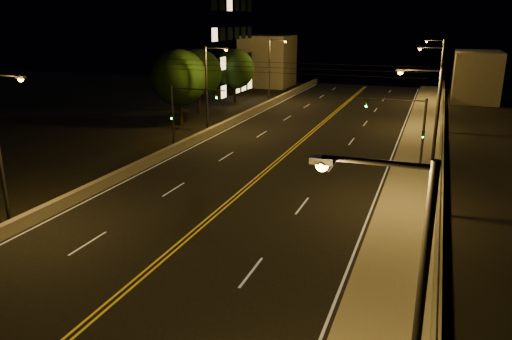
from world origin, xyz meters
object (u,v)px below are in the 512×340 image
(streetlight_3, at_px, (439,67))
(streetlight_1, at_px, (430,131))
(tree_0, at_px, (179,78))
(tree_1, at_px, (198,73))
(streetlight_4, at_px, (1,139))
(streetlight_2, at_px, (437,83))
(streetlight_0, at_px, (404,319))
(traffic_signal_right, at_px, (409,125))
(streetlight_6, at_px, (271,66))
(traffic_signal_left, at_px, (183,110))
(tree_2, at_px, (235,69))
(streetlight_5, at_px, (209,83))

(streetlight_3, bearing_deg, streetlight_1, -90.00)
(tree_0, height_order, tree_1, tree_0)
(streetlight_4, bearing_deg, streetlight_2, 57.67)
(tree_1, bearing_deg, streetlight_3, 32.75)
(streetlight_0, height_order, traffic_signal_right, streetlight_0)
(tree_0, bearing_deg, streetlight_4, -81.04)
(streetlight_1, relative_size, tree_0, 1.06)
(streetlight_2, height_order, streetlight_6, same)
(streetlight_3, bearing_deg, tree_0, -136.74)
(traffic_signal_left, bearing_deg, tree_2, 102.67)
(streetlight_2, bearing_deg, streetlight_6, 150.84)
(streetlight_5, distance_m, tree_0, 4.79)
(tree_0, distance_m, tree_2, 15.94)
(tree_0, bearing_deg, streetlight_5, -23.49)
(streetlight_6, bearing_deg, tree_0, -103.75)
(traffic_signal_right, height_order, tree_0, tree_0)
(streetlight_0, distance_m, streetlight_4, 23.57)
(streetlight_1, relative_size, streetlight_4, 1.00)
(streetlight_3, height_order, traffic_signal_right, streetlight_3)
(streetlight_1, bearing_deg, streetlight_4, -155.05)
(streetlight_1, bearing_deg, tree_2, 127.57)
(streetlight_0, xyz_separation_m, traffic_signal_right, (-1.56, 28.01, -1.37))
(streetlight_5, relative_size, traffic_signal_right, 1.52)
(streetlight_2, height_order, tree_1, streetlight_2)
(streetlight_2, height_order, traffic_signal_right, streetlight_2)
(streetlight_0, height_order, traffic_signal_left, streetlight_0)
(streetlight_3, relative_size, traffic_signal_right, 1.52)
(streetlight_0, distance_m, streetlight_6, 59.61)
(streetlight_1, distance_m, tree_1, 36.65)
(streetlight_2, distance_m, traffic_signal_right, 15.82)
(streetlight_1, xyz_separation_m, tree_0, (-25.80, 17.87, 0.13))
(streetlight_0, relative_size, streetlight_3, 1.00)
(streetlight_3, xyz_separation_m, traffic_signal_left, (-20.25, -33.96, -1.37))
(streetlight_3, relative_size, tree_1, 1.11)
(streetlight_2, distance_m, tree_0, 26.49)
(streetlight_1, xyz_separation_m, traffic_signal_right, (-1.56, 8.19, -1.37))
(streetlight_0, distance_m, tree_1, 52.14)
(streetlight_5, xyz_separation_m, traffic_signal_right, (19.85, -7.78, -1.37))
(streetlight_5, height_order, tree_1, streetlight_5)
(traffic_signal_right, distance_m, tree_2, 35.43)
(streetlight_1, bearing_deg, streetlight_0, -90.00)
(streetlight_1, distance_m, streetlight_4, 23.61)
(streetlight_2, relative_size, streetlight_6, 1.00)
(streetlight_1, height_order, traffic_signal_right, streetlight_1)
(streetlight_1, relative_size, tree_1, 1.11)
(traffic_signal_left, bearing_deg, streetlight_0, -54.13)
(traffic_signal_right, xyz_separation_m, traffic_signal_left, (-18.69, 0.00, 0.00))
(streetlight_5, bearing_deg, tree_2, 104.45)
(streetlight_4, distance_m, traffic_signal_right, 26.93)
(streetlight_0, xyz_separation_m, streetlight_1, (0.00, 19.82, 0.00))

